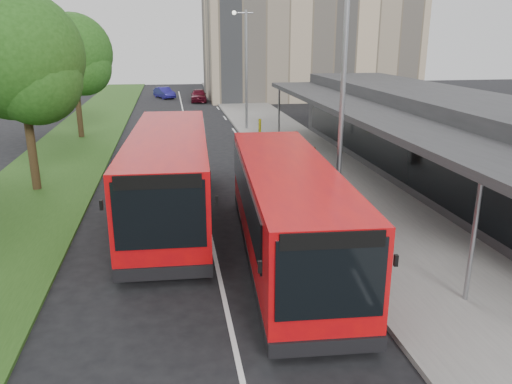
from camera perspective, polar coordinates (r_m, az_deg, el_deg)
ground at (r=14.57m, az=-4.39°, el=-8.80°), size 120.00×120.00×0.00m
pavement at (r=34.39m, az=2.41°, el=6.68°), size 5.00×80.00×0.15m
grass_verge at (r=34.16m, az=-19.55°, el=5.58°), size 5.00×80.00×0.10m
lane_centre_line at (r=28.78m, az=-7.27°, el=4.32°), size 0.12×70.00×0.01m
kerb_dashes at (r=32.97m, az=-1.84°, el=6.10°), size 0.12×56.00×0.01m
office_block at (r=57.14m, az=5.99°, el=19.81°), size 22.00×12.00×18.00m
station_building at (r=24.60m, az=19.71°, el=6.08°), size 7.70×26.00×4.00m
tree_mid at (r=22.89m, az=-25.33°, el=13.04°), size 5.14×5.14×8.27m
tree_far at (r=34.63m, az=-20.15°, el=14.14°), size 4.92×4.92×7.91m
lamp_post_near at (r=16.01m, az=9.58°, el=11.04°), size 1.44×0.28×8.00m
lamp_post_far at (r=35.47m, az=-1.26°, el=14.57°), size 1.44×0.28×8.00m
bus_main at (r=14.68m, az=3.60°, el=-2.23°), size 3.29×10.47×2.92m
bus_second at (r=18.35m, az=-9.81°, el=1.93°), size 3.36×11.24×3.15m
litter_bin at (r=24.95m, az=6.13°, el=3.92°), size 0.74×0.74×1.03m
bollard at (r=33.18m, az=0.44°, el=7.41°), size 0.18×0.18×1.11m
car_near at (r=52.76m, az=-6.58°, el=10.94°), size 1.79×4.00×1.34m
car_far at (r=56.48m, az=-10.44°, el=11.11°), size 2.53×3.79×1.18m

